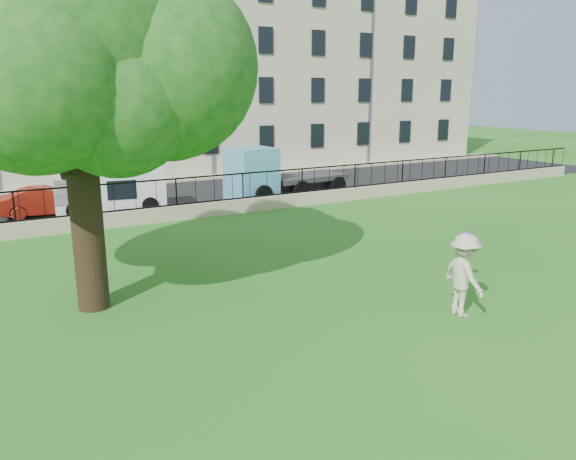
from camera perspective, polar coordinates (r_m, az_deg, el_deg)
ground at (r=13.27m, az=6.12°, el=-9.06°), size 120.00×120.00×0.00m
retaining_wall at (r=23.52m, az=-11.18°, el=1.76°), size 50.00×0.40×0.60m
iron_railing at (r=23.36m, az=-11.28°, el=3.80°), size 50.00×0.05×1.13m
street at (r=27.99m, az=-14.27°, el=2.91°), size 60.00×9.00×0.01m
sidewalk at (r=32.96m, az=-16.76°, el=4.47°), size 60.00×1.40×0.12m
building_row at (r=38.14m, az=-19.57°, el=15.84°), size 56.40×10.40×13.80m
tree at (r=13.85m, az=-21.81°, el=17.69°), size 7.84×6.04×9.57m
man at (r=13.75m, az=17.43°, el=-4.40°), size 0.93×1.38×1.98m
frisbee at (r=15.12m, az=17.66°, el=-0.41°), size 0.36×0.35×0.12m
red_sedan at (r=25.79m, az=-23.21°, el=2.69°), size 3.91×1.73×1.25m
white_van at (r=25.66m, az=-17.61°, el=3.86°), size 4.73×2.35×1.90m
blue_truck at (r=28.14m, az=-0.22°, el=6.01°), size 6.25×2.77×2.54m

